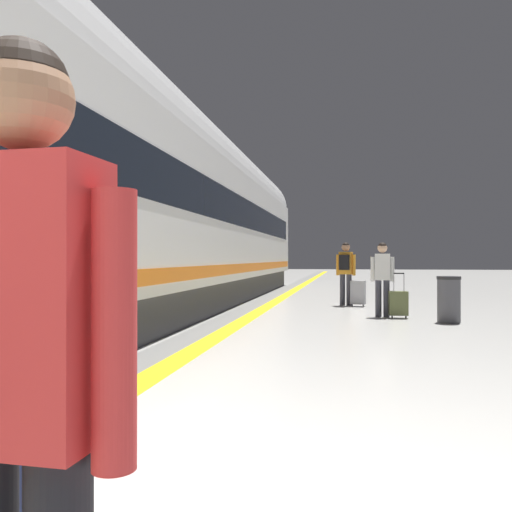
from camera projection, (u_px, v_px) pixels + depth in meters
The scene contains 9 objects.
safety_line_strip at pixel (242, 321), 10.67m from camera, with size 0.36×80.00×0.01m, color yellow.
tactile_edge_band at pixel (225, 321), 10.73m from camera, with size 0.66×80.00×0.01m, color slate.
high_speed_train at pixel (116, 192), 9.89m from camera, with size 2.94×32.98×4.97m.
traveller_foreground at pixel (13, 377), 1.16m from camera, with size 0.56×0.30×1.75m.
passenger_near at pixel (346, 268), 14.24m from camera, with size 0.51×0.38×1.69m.
suitcase_near at pixel (358, 293), 14.00m from camera, with size 0.41×0.29×0.67m.
passenger_mid at pixel (382, 274), 11.49m from camera, with size 0.50×0.21×1.61m.
suitcase_mid at pixel (398, 303), 11.27m from camera, with size 0.40×0.26×0.96m.
waste_bin at pixel (449, 299), 10.50m from camera, with size 0.46×0.46×0.91m.
Camera 1 is at (1.50, -0.47, 1.27)m, focal length 37.46 mm.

